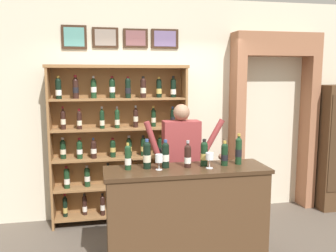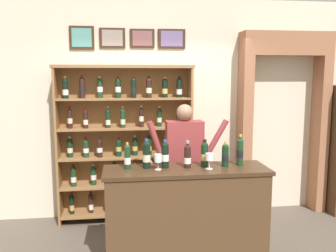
{
  "view_description": "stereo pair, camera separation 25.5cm",
  "coord_description": "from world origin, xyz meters",
  "px_view_note": "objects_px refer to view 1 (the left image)",
  "views": [
    {
      "loc": [
        -0.72,
        -3.55,
        2.02
      ],
      "look_at": [
        0.01,
        0.1,
        1.48
      ],
      "focal_mm": 38.53,
      "sensor_mm": 36.0,
      "label": 1
    },
    {
      "loc": [
        -0.46,
        -3.59,
        2.02
      ],
      "look_at": [
        0.01,
        0.1,
        1.48
      ],
      "focal_mm": 38.53,
      "sensor_mm": 36.0,
      "label": 2
    }
  ],
  "objects_px": {
    "tasting_counter": "(186,216)",
    "tasting_bottle_riserva": "(204,153)",
    "wine_shelf": "(119,140)",
    "tasting_bottle_chianti": "(224,154)",
    "tasting_bottle_brunello": "(128,157)",
    "tasting_bottle_prosecco": "(239,150)",
    "tasting_bottle_super_tuscan": "(165,154)",
    "tasting_bottle_bianco": "(147,155)",
    "wine_glass_spare": "(210,157)",
    "wine_glass_center": "(159,159)",
    "shopkeeper": "(181,156)",
    "tasting_bottle_rosso": "(188,156)"
  },
  "relations": [
    {
      "from": "tasting_bottle_bianco",
      "to": "tasting_bottle_riserva",
      "type": "bearing_deg",
      "value": -0.36
    },
    {
      "from": "tasting_bottle_super_tuscan",
      "to": "wine_shelf",
      "type": "bearing_deg",
      "value": 108.35
    },
    {
      "from": "tasting_bottle_brunello",
      "to": "tasting_bottle_chianti",
      "type": "distance_m",
      "value": 1.03
    },
    {
      "from": "tasting_counter",
      "to": "wine_glass_center",
      "type": "distance_m",
      "value": 0.7
    },
    {
      "from": "wine_glass_center",
      "to": "tasting_bottle_super_tuscan",
      "type": "bearing_deg",
      "value": 42.0
    },
    {
      "from": "shopkeeper",
      "to": "tasting_bottle_brunello",
      "type": "height_order",
      "value": "shopkeeper"
    },
    {
      "from": "tasting_bottle_brunello",
      "to": "wine_glass_center",
      "type": "bearing_deg",
      "value": -13.12
    },
    {
      "from": "wine_glass_center",
      "to": "tasting_bottle_rosso",
      "type": "bearing_deg",
      "value": 7.72
    },
    {
      "from": "tasting_bottle_chianti",
      "to": "wine_glass_center",
      "type": "distance_m",
      "value": 0.72
    },
    {
      "from": "shopkeeper",
      "to": "tasting_bottle_chianti",
      "type": "distance_m",
      "value": 0.69
    },
    {
      "from": "tasting_bottle_riserva",
      "to": "tasting_bottle_prosecco",
      "type": "bearing_deg",
      "value": -1.02
    },
    {
      "from": "wine_shelf",
      "to": "wine_glass_spare",
      "type": "distance_m",
      "value": 1.58
    },
    {
      "from": "shopkeeper",
      "to": "tasting_bottle_riserva",
      "type": "height_order",
      "value": "shopkeeper"
    },
    {
      "from": "shopkeeper",
      "to": "tasting_bottle_bianco",
      "type": "bearing_deg",
      "value": -132.14
    },
    {
      "from": "tasting_bottle_prosecco",
      "to": "wine_glass_center",
      "type": "distance_m",
      "value": 0.89
    },
    {
      "from": "tasting_counter",
      "to": "tasting_bottle_brunello",
      "type": "bearing_deg",
      "value": 174.48
    },
    {
      "from": "tasting_bottle_brunello",
      "to": "wine_glass_center",
      "type": "height_order",
      "value": "tasting_bottle_brunello"
    },
    {
      "from": "tasting_bottle_brunello",
      "to": "shopkeeper",
      "type": "bearing_deg",
      "value": 38.56
    },
    {
      "from": "tasting_bottle_rosso",
      "to": "tasting_bottle_chianti",
      "type": "bearing_deg",
      "value": -0.11
    },
    {
      "from": "wine_shelf",
      "to": "tasting_bottle_prosecco",
      "type": "relative_size",
      "value": 6.33
    },
    {
      "from": "tasting_bottle_chianti",
      "to": "wine_shelf",
      "type": "bearing_deg",
      "value": 129.87
    },
    {
      "from": "tasting_counter",
      "to": "tasting_bottle_brunello",
      "type": "xyz_separation_m",
      "value": [
        -0.61,
        0.06,
        0.65
      ]
    },
    {
      "from": "wine_shelf",
      "to": "wine_glass_spare",
      "type": "relative_size",
      "value": 12.91
    },
    {
      "from": "tasting_bottle_chianti",
      "to": "tasting_bottle_prosecco",
      "type": "xyz_separation_m",
      "value": [
        0.17,
        0.02,
        0.03
      ]
    },
    {
      "from": "tasting_bottle_chianti",
      "to": "tasting_bottle_prosecco",
      "type": "distance_m",
      "value": 0.17
    },
    {
      "from": "tasting_counter",
      "to": "tasting_bottle_riserva",
      "type": "relative_size",
      "value": 5.92
    },
    {
      "from": "tasting_bottle_brunello",
      "to": "tasting_bottle_chianti",
      "type": "height_order",
      "value": "tasting_bottle_brunello"
    },
    {
      "from": "tasting_bottle_chianti",
      "to": "tasting_bottle_brunello",
      "type": "bearing_deg",
      "value": 178.31
    },
    {
      "from": "tasting_bottle_riserva",
      "to": "tasting_bottle_bianco",
      "type": "bearing_deg",
      "value": 179.64
    },
    {
      "from": "wine_glass_spare",
      "to": "tasting_bottle_bianco",
      "type": "bearing_deg",
      "value": 169.46
    },
    {
      "from": "tasting_bottle_brunello",
      "to": "tasting_bottle_rosso",
      "type": "relative_size",
      "value": 0.97
    },
    {
      "from": "tasting_bottle_brunello",
      "to": "tasting_bottle_prosecco",
      "type": "relative_size",
      "value": 0.82
    },
    {
      "from": "tasting_bottle_rosso",
      "to": "tasting_bottle_chianti",
      "type": "relative_size",
      "value": 1.07
    },
    {
      "from": "wine_shelf",
      "to": "tasting_bottle_chianti",
      "type": "height_order",
      "value": "wine_shelf"
    },
    {
      "from": "tasting_bottle_riserva",
      "to": "tasting_bottle_prosecco",
      "type": "relative_size",
      "value": 0.86
    },
    {
      "from": "wine_shelf",
      "to": "tasting_bottle_rosso",
      "type": "height_order",
      "value": "wine_shelf"
    },
    {
      "from": "shopkeeper",
      "to": "tasting_bottle_prosecco",
      "type": "bearing_deg",
      "value": -48.01
    },
    {
      "from": "tasting_counter",
      "to": "shopkeeper",
      "type": "height_order",
      "value": "shopkeeper"
    },
    {
      "from": "wine_shelf",
      "to": "shopkeeper",
      "type": "xyz_separation_m",
      "value": [
        0.71,
        -0.66,
        -0.1
      ]
    },
    {
      "from": "shopkeeper",
      "to": "wine_glass_center",
      "type": "bearing_deg",
      "value": -121.59
    },
    {
      "from": "tasting_bottle_riserva",
      "to": "wine_shelf",
      "type": "bearing_deg",
      "value": 124.12
    },
    {
      "from": "tasting_bottle_rosso",
      "to": "tasting_bottle_prosecco",
      "type": "relative_size",
      "value": 0.85
    },
    {
      "from": "tasting_bottle_bianco",
      "to": "wine_glass_spare",
      "type": "xyz_separation_m",
      "value": [
        0.64,
        -0.12,
        -0.03
      ]
    },
    {
      "from": "tasting_bottle_prosecco",
      "to": "tasting_bottle_brunello",
      "type": "bearing_deg",
      "value": 179.71
    },
    {
      "from": "tasting_bottle_rosso",
      "to": "shopkeeper",
      "type": "bearing_deg",
      "value": 83.07
    },
    {
      "from": "shopkeeper",
      "to": "tasting_bottle_chianti",
      "type": "relative_size",
      "value": 6.22
    },
    {
      "from": "tasting_bottle_super_tuscan",
      "to": "tasting_bottle_prosecco",
      "type": "xyz_separation_m",
      "value": [
        0.81,
        -0.01,
        0.02
      ]
    },
    {
      "from": "tasting_bottle_brunello",
      "to": "tasting_bottle_prosecco",
      "type": "distance_m",
      "value": 1.2
    },
    {
      "from": "tasting_bottle_bianco",
      "to": "tasting_counter",
      "type": "bearing_deg",
      "value": -8.78
    },
    {
      "from": "wine_glass_center",
      "to": "wine_glass_spare",
      "type": "distance_m",
      "value": 0.53
    }
  ]
}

